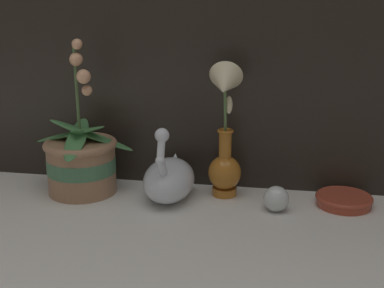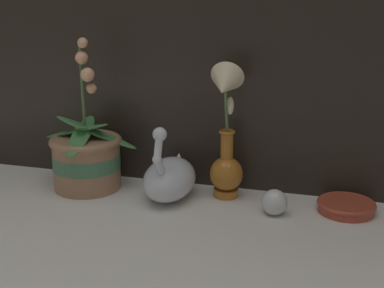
{
  "view_description": "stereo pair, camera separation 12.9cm",
  "coord_description": "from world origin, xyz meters",
  "px_view_note": "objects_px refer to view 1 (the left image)",
  "views": [
    {
      "loc": [
        0.18,
        -1.1,
        0.52
      ],
      "look_at": [
        -0.03,
        0.11,
        0.15
      ],
      "focal_mm": 50.0,
      "sensor_mm": 36.0,
      "label": 1
    },
    {
      "loc": [
        0.31,
        -1.08,
        0.52
      ],
      "look_at": [
        -0.03,
        0.11,
        0.15
      ],
      "focal_mm": 50.0,
      "sensor_mm": 36.0,
      "label": 2
    }
  ],
  "objects_px": {
    "blue_vase": "(225,140)",
    "amber_dish": "(344,199)",
    "glass_sphere": "(276,199)",
    "orchid_potted_plant": "(81,160)",
    "swan_figurine": "(169,178)"
  },
  "relations": [
    {
      "from": "swan_figurine",
      "to": "amber_dish",
      "type": "distance_m",
      "value": 0.43
    },
    {
      "from": "swan_figurine",
      "to": "glass_sphere",
      "type": "relative_size",
      "value": 3.48
    },
    {
      "from": "glass_sphere",
      "to": "blue_vase",
      "type": "bearing_deg",
      "value": 153.58
    },
    {
      "from": "blue_vase",
      "to": "amber_dish",
      "type": "relative_size",
      "value": 2.51
    },
    {
      "from": "amber_dish",
      "to": "orchid_potted_plant",
      "type": "bearing_deg",
      "value": -178.09
    },
    {
      "from": "blue_vase",
      "to": "amber_dish",
      "type": "bearing_deg",
      "value": -0.84
    },
    {
      "from": "orchid_potted_plant",
      "to": "amber_dish",
      "type": "distance_m",
      "value": 0.67
    },
    {
      "from": "blue_vase",
      "to": "glass_sphere",
      "type": "relative_size",
      "value": 5.65
    },
    {
      "from": "blue_vase",
      "to": "amber_dish",
      "type": "distance_m",
      "value": 0.32
    },
    {
      "from": "orchid_potted_plant",
      "to": "swan_figurine",
      "type": "height_order",
      "value": "orchid_potted_plant"
    },
    {
      "from": "orchid_potted_plant",
      "to": "blue_vase",
      "type": "distance_m",
      "value": 0.37
    },
    {
      "from": "swan_figurine",
      "to": "glass_sphere",
      "type": "height_order",
      "value": "swan_figurine"
    },
    {
      "from": "blue_vase",
      "to": "amber_dish",
      "type": "xyz_separation_m",
      "value": [
        0.3,
        -0.0,
        -0.13
      ]
    },
    {
      "from": "swan_figurine",
      "to": "amber_dish",
      "type": "xyz_separation_m",
      "value": [
        0.43,
        0.03,
        -0.04
      ]
    },
    {
      "from": "swan_figurine",
      "to": "blue_vase",
      "type": "relative_size",
      "value": 0.62
    }
  ]
}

